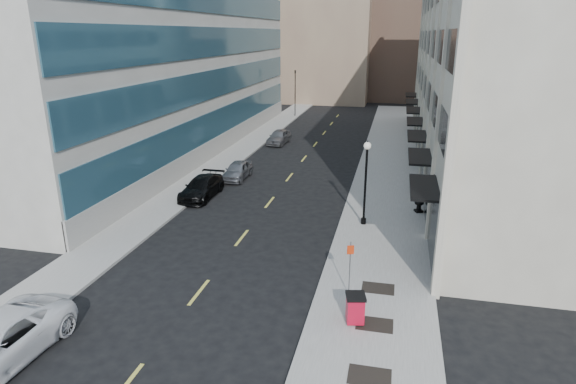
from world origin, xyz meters
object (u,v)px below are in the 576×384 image
at_px(car_grey_sedan, 279,137).
at_px(car_black_pickup, 202,187).
at_px(sign_post, 350,261).
at_px(urn_planter, 419,204).
at_px(trash_bin, 355,307).
at_px(traffic_signal, 295,73).
at_px(lamppost, 366,176).
at_px(car_silver_sedan, 238,170).

bearing_deg(car_grey_sedan, car_black_pickup, -89.21).
height_order(sign_post, urn_planter, sign_post).
xyz_separation_m(car_black_pickup, trash_bin, (11.64, -13.00, 0.10)).
bearing_deg(car_black_pickup, traffic_signal, 91.70).
bearing_deg(traffic_signal, car_black_pickup, -88.82).
relative_size(lamppost, urn_planter, 5.93).
bearing_deg(car_silver_sedan, car_black_pickup, -101.54).
height_order(car_silver_sedan, urn_planter, car_silver_sedan).
height_order(lamppost, urn_planter, lamppost).
xyz_separation_m(traffic_signal, car_grey_sedan, (1.86, -16.60, -5.00)).
xyz_separation_m(traffic_signal, trash_bin, (12.34, -47.00, -4.93)).
distance_m(car_black_pickup, car_silver_sedan, 4.82).
relative_size(car_silver_sedan, lamppost, 0.80).
bearing_deg(traffic_signal, trash_bin, -75.29).
distance_m(traffic_signal, urn_planter, 37.60).
xyz_separation_m(lamppost, urn_planter, (3.20, 2.74, -2.41)).
relative_size(car_black_pickup, car_silver_sedan, 1.20).
height_order(car_black_pickup, urn_planter, car_black_pickup).
distance_m(lamppost, sign_post, 8.31).
bearing_deg(trash_bin, traffic_signal, 92.02).
height_order(car_silver_sedan, sign_post, sign_post).
relative_size(traffic_signal, trash_bin, 5.89).
bearing_deg(sign_post, trash_bin, -94.32).
relative_size(car_black_pickup, lamppost, 0.96).
distance_m(car_black_pickup, car_grey_sedan, 17.44).
xyz_separation_m(car_black_pickup, car_silver_sedan, (1.00, 4.72, -0.02)).
bearing_deg(car_black_pickup, car_grey_sedan, 86.71).
height_order(trash_bin, sign_post, sign_post).
xyz_separation_m(car_black_pickup, lamppost, (11.20, -2.81, 2.37)).
height_order(car_black_pickup, lamppost, lamppost).
height_order(traffic_signal, urn_planter, traffic_signal).
height_order(car_silver_sedan, lamppost, lamppost).
height_order(car_grey_sedan, urn_planter, car_grey_sedan).
distance_m(car_grey_sedan, sign_post, 30.15).
bearing_deg(car_silver_sedan, urn_planter, -19.24).
distance_m(traffic_signal, car_grey_sedan, 17.44).
distance_m(lamppost, urn_planter, 4.85).
bearing_deg(traffic_signal, car_grey_sedan, -83.60).
bearing_deg(sign_post, car_silver_sedan, 106.28).
relative_size(traffic_signal, sign_post, 2.85).
bearing_deg(traffic_signal, urn_planter, -66.09).
height_order(traffic_signal, sign_post, traffic_signal).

